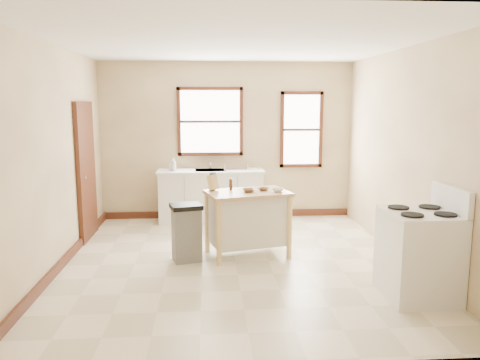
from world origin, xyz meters
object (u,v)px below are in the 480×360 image
(knife_block, at_px, (213,183))
(bowl_b, at_px, (264,189))
(trash_bin, at_px, (187,233))
(kitchen_island, at_px, (248,223))
(bowl_a, at_px, (249,190))
(bowl_c, at_px, (278,190))
(gas_stove, at_px, (419,242))
(soap_bottle_a, at_px, (174,164))
(soap_bottle_b, at_px, (173,165))
(dish_rack, at_px, (236,167))
(pepper_grinder, at_px, (231,184))

(knife_block, distance_m, bowl_b, 0.70)
(trash_bin, bearing_deg, kitchen_island, -1.33)
(bowl_b, relative_size, trash_bin, 0.19)
(trash_bin, bearing_deg, bowl_a, -3.83)
(knife_block, relative_size, trash_bin, 0.26)
(knife_block, xyz_separation_m, bowl_c, (0.88, -0.16, -0.08))
(bowl_a, height_order, bowl_b, bowl_a)
(knife_block, bearing_deg, gas_stove, -75.85)
(kitchen_island, bearing_deg, bowl_a, -88.56)
(knife_block, xyz_separation_m, bowl_a, (0.48, -0.14, -0.08))
(soap_bottle_a, xyz_separation_m, kitchen_island, (1.12, -1.84, -0.59))
(trash_bin, distance_m, gas_stove, 2.88)
(knife_block, distance_m, trash_bin, 0.77)
(soap_bottle_b, relative_size, bowl_b, 1.32)
(kitchen_island, distance_m, bowl_a, 0.47)
(gas_stove, bearing_deg, bowl_b, 132.70)
(soap_bottle_b, xyz_separation_m, bowl_a, (1.16, -1.93, -0.10))
(soap_bottle_a, xyz_separation_m, dish_rack, (1.08, 0.09, -0.06))
(knife_block, distance_m, pepper_grinder, 0.25)
(bowl_a, bearing_deg, soap_bottle_a, 121.07)
(soap_bottle_a, distance_m, gas_stove, 4.44)
(pepper_grinder, distance_m, bowl_b, 0.46)
(bowl_b, distance_m, trash_bin, 1.20)
(knife_block, relative_size, pepper_grinder, 1.33)
(bowl_a, xyz_separation_m, bowl_c, (0.40, -0.02, 0.00))
(knife_block, relative_size, bowl_b, 1.39)
(kitchen_island, distance_m, bowl_b, 0.52)
(gas_stove, bearing_deg, bowl_a, 138.30)
(soap_bottle_a, bearing_deg, soap_bottle_b, 109.49)
(dish_rack, distance_m, gas_stove, 3.91)
(soap_bottle_a, distance_m, bowl_a, 2.20)
(pepper_grinder, distance_m, bowl_a, 0.30)
(bowl_a, relative_size, trash_bin, 0.22)
(soap_bottle_a, relative_size, bowl_c, 1.44)
(knife_block, xyz_separation_m, trash_bin, (-0.36, -0.30, -0.61))
(pepper_grinder, bearing_deg, soap_bottle_b, 117.91)
(dish_rack, relative_size, trash_bin, 0.55)
(kitchen_island, relative_size, bowl_a, 6.42)
(soap_bottle_b, relative_size, trash_bin, 0.25)
(soap_bottle_b, bearing_deg, dish_rack, 16.34)
(bowl_c, bearing_deg, soap_bottle_b, 128.53)
(bowl_b, distance_m, gas_stove, 2.21)
(gas_stove, bearing_deg, knife_block, 142.75)
(dish_rack, height_order, gas_stove, gas_stove)
(bowl_b, height_order, bowl_c, bowl_c)
(kitchen_island, relative_size, bowl_b, 7.57)
(bowl_a, xyz_separation_m, bowl_b, (0.21, 0.09, -0.00))
(kitchen_island, xyz_separation_m, knife_block, (-0.47, 0.11, 0.55))
(soap_bottle_a, bearing_deg, dish_rack, -2.34)
(kitchen_island, distance_m, bowl_c, 0.62)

